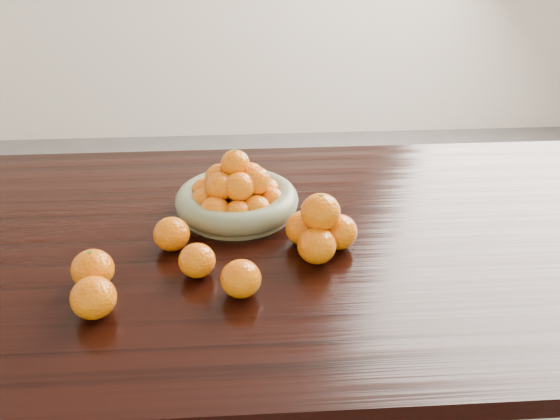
{
  "coord_description": "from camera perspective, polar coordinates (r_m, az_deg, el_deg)",
  "views": [
    {
      "loc": [
        -0.12,
        -1.16,
        1.46
      ],
      "look_at": [
        -0.05,
        -0.02,
        0.83
      ],
      "focal_mm": 40.0,
      "sensor_mm": 36.0,
      "label": 1
    }
  ],
  "objects": [
    {
      "name": "fruit_bowl",
      "position": [
        1.44,
        -4.03,
        1.33
      ],
      "size": [
        0.29,
        0.29,
        0.15
      ],
      "rotation": [
        0.0,
        0.0,
        0.14
      ],
      "color": "#717A59",
      "rests_on": "dining_table"
    },
    {
      "name": "loose_orange_0",
      "position": [
        1.24,
        -16.75,
        -5.21
      ],
      "size": [
        0.08,
        0.08,
        0.08
      ],
      "primitive_type": "ellipsoid",
      "color": "orange",
      "rests_on": "dining_table"
    },
    {
      "name": "loose_orange_2",
      "position": [
        1.23,
        -7.59,
        -4.6
      ],
      "size": [
        0.07,
        0.07,
        0.07
      ],
      "primitive_type": "ellipsoid",
      "color": "orange",
      "rests_on": "dining_table"
    },
    {
      "name": "dining_table",
      "position": [
        1.41,
        1.96,
        -5.58
      ],
      "size": [
        2.0,
        1.0,
        0.75
      ],
      "color": "black",
      "rests_on": "ground"
    },
    {
      "name": "loose_orange_4",
      "position": [
        1.17,
        -16.69,
        -7.69
      ],
      "size": [
        0.08,
        0.08,
        0.08
      ],
      "primitive_type": "ellipsoid",
      "color": "orange",
      "rests_on": "dining_table"
    },
    {
      "name": "loose_orange_3",
      "position": [
        1.33,
        -9.88,
        -2.17
      ],
      "size": [
        0.08,
        0.08,
        0.07
      ],
      "primitive_type": "ellipsoid",
      "color": "orange",
      "rests_on": "dining_table"
    },
    {
      "name": "loose_orange_1",
      "position": [
        1.17,
        -3.6,
        -6.28
      ],
      "size": [
        0.08,
        0.08,
        0.07
      ],
      "primitive_type": "ellipsoid",
      "color": "orange",
      "rests_on": "dining_table"
    },
    {
      "name": "orange_pyramid",
      "position": [
        1.29,
        3.67,
        -1.74
      ],
      "size": [
        0.15,
        0.15,
        0.13
      ],
      "rotation": [
        0.0,
        0.0,
        -0.26
      ],
      "color": "orange",
      "rests_on": "dining_table"
    }
  ]
}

